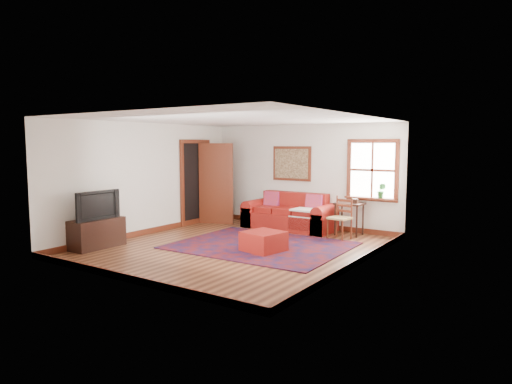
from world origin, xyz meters
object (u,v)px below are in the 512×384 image
Objects in this scene: red_leather_sofa at (290,217)px; red_ottoman at (264,242)px; ladder_back_chair at (341,216)px; side_table at (349,208)px; media_cabinet at (97,233)px.

red_ottoman is (0.75, -2.33, -0.09)m from red_leather_sofa.
red_leather_sofa is 1.56m from ladder_back_chair.
media_cabinet is at bearing -132.48° from side_table.
ladder_back_chair is (0.01, -0.49, -0.11)m from side_table.
ladder_back_chair is at bearing 80.49° from red_ottoman.
side_table reaches higher than media_cabinet.
red_leather_sofa is 3.28× the size of red_ottoman.
red_leather_sofa reaches higher than media_cabinet.
ladder_back_chair is 0.87× the size of media_cabinet.
red_ottoman is 3.28m from media_cabinet.
ladder_back_chair reaches higher than side_table.
red_leather_sofa is at bearing 164.41° from ladder_back_chair.
media_cabinet reaches higher than red_ottoman.
ladder_back_chair reaches higher than media_cabinet.
ladder_back_chair is 5.02m from media_cabinet.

